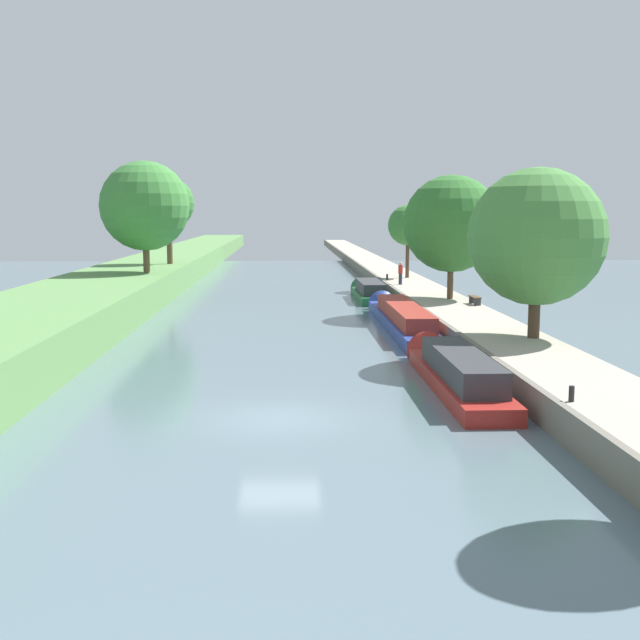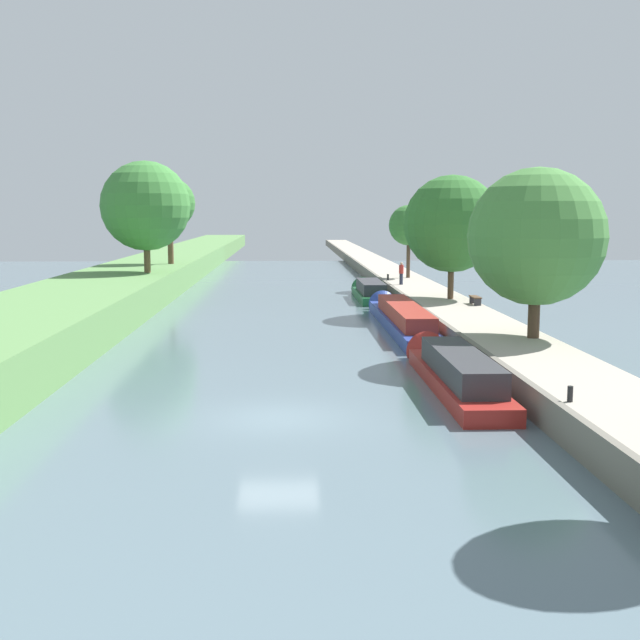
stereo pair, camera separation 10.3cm
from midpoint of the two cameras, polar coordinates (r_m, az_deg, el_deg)
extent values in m
plane|color=slate|center=(24.58, -2.92, -7.08)|extent=(160.00, 160.00, 0.00)
cube|color=#A89E8E|center=(26.24, 19.08, -5.41)|extent=(3.68, 260.00, 1.01)
cube|color=#6B665B|center=(25.59, 14.96, -5.52)|extent=(0.25, 260.00, 1.06)
cube|color=maroon|center=(28.69, 9.98, -4.43)|extent=(1.86, 10.43, 0.58)
cube|color=#333338|center=(28.05, 10.24, -3.21)|extent=(1.52, 7.30, 0.87)
cone|color=maroon|center=(34.25, 7.93, -2.41)|extent=(1.76, 1.11, 1.76)
cube|color=#283D93|center=(43.16, 6.03, -0.23)|extent=(1.89, 15.96, 0.64)
cube|color=maroon|center=(42.29, 6.20, 0.57)|extent=(1.55, 11.17, 0.78)
cone|color=#283D93|center=(51.57, 4.65, 1.09)|extent=(1.80, 1.14, 1.80)
cube|color=#1E6033|center=(57.63, 3.69, 1.77)|extent=(1.93, 9.01, 0.57)
cube|color=#333338|center=(57.12, 3.75, 2.41)|extent=(1.58, 6.31, 0.82)
cone|color=#1E6033|center=(62.67, 3.21, 2.25)|extent=(1.84, 1.16, 1.84)
cylinder|color=#4C3828|center=(34.61, 15.30, 0.96)|extent=(0.50, 0.50, 2.70)
sphere|color=#47843D|center=(34.40, 15.48, 5.83)|extent=(5.78, 5.78, 5.78)
cylinder|color=brown|center=(49.27, 9.50, 3.25)|extent=(0.37, 0.37, 2.98)
sphere|color=#33702D|center=(49.13, 9.58, 6.87)|extent=(5.93, 5.93, 5.93)
cylinder|color=#4C3828|center=(64.88, 6.44, 4.54)|extent=(0.31, 0.31, 3.37)
sphere|color=#387533|center=(64.79, 6.48, 6.82)|extent=(3.27, 3.27, 3.27)
cylinder|color=brown|center=(58.03, -12.34, 4.85)|extent=(0.46, 0.46, 3.00)
sphere|color=#3D7F38|center=(57.97, -12.44, 8.06)|extent=(6.36, 6.36, 6.36)
cylinder|color=brown|center=(67.58, -10.71, 5.65)|extent=(0.48, 0.48, 3.88)
sphere|color=#387533|center=(67.54, -10.78, 8.29)|extent=(4.28, 4.28, 4.28)
cylinder|color=#282D42|center=(58.68, 5.93, 2.96)|extent=(0.26, 0.26, 0.82)
cylinder|color=#B22D28|center=(58.63, 5.94, 3.67)|extent=(0.34, 0.34, 0.62)
sphere|color=tan|center=(58.60, 5.95, 4.08)|extent=(0.22, 0.22, 0.22)
cylinder|color=black|center=(23.37, 17.75, -5.11)|extent=(0.16, 0.16, 0.45)
cylinder|color=black|center=(62.75, 4.98, 3.12)|extent=(0.16, 0.16, 0.45)
cube|color=#333338|center=(46.02, 11.39, 1.28)|extent=(0.40, 0.08, 0.41)
cube|color=#333338|center=(47.17, 11.05, 1.45)|extent=(0.40, 0.08, 0.41)
cube|color=brown|center=(46.57, 11.23, 1.65)|extent=(0.44, 1.50, 0.06)
camera|label=1|loc=(0.05, -89.92, 0.01)|focal=44.29mm
camera|label=2|loc=(0.05, 90.08, -0.01)|focal=44.29mm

